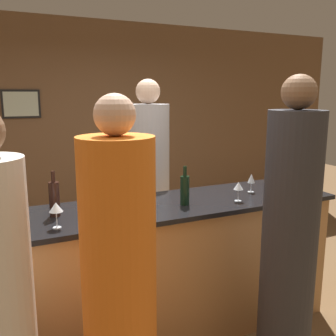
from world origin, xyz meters
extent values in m
plane|color=brown|center=(0.00, 0.00, 0.00)|extent=(14.00, 14.00, 0.00)
cube|color=brown|center=(0.00, 2.44, 1.40)|extent=(8.00, 0.06, 2.80)
cube|color=black|center=(-0.81, 2.40, 1.75)|extent=(0.44, 0.02, 0.34)
cube|color=#B7C6B2|center=(-0.81, 2.39, 1.75)|extent=(0.39, 0.00, 0.29)
cube|color=#B27F4C|center=(0.00, 0.00, 0.51)|extent=(2.69, 0.65, 1.02)
cube|color=black|center=(0.00, 0.00, 1.04)|extent=(2.75, 0.71, 0.04)
cylinder|color=#B2B2B7|center=(0.19, 0.79, 0.89)|extent=(0.39, 0.39, 1.77)
sphere|color=beige|center=(0.19, 0.79, 1.89)|extent=(0.23, 0.23, 0.23)
cylinder|color=orange|center=(-0.60, -0.78, 0.83)|extent=(0.38, 0.38, 1.67)
sphere|color=tan|center=(-0.60, -0.78, 1.77)|extent=(0.20, 0.20, 0.20)
cylinder|color=#2D2D33|center=(0.55, -0.73, 0.88)|extent=(0.35, 0.35, 1.77)
sphere|color=brown|center=(0.55, -0.73, 1.88)|extent=(0.21, 0.21, 0.21)
cylinder|color=black|center=(-1.08, -0.24, 1.16)|extent=(0.07, 0.07, 0.22)
cylinder|color=black|center=(-1.08, -0.24, 1.31)|extent=(0.03, 0.03, 0.08)
cylinder|color=black|center=(-0.78, 0.05, 1.17)|extent=(0.07, 0.07, 0.23)
cylinder|color=black|center=(-0.78, 0.05, 1.33)|extent=(0.03, 0.03, 0.08)
cylinder|color=black|center=(0.13, -0.08, 1.16)|extent=(0.07, 0.07, 0.21)
cylinder|color=black|center=(0.13, -0.08, 1.31)|extent=(0.03, 0.03, 0.08)
cylinder|color=silver|center=(-0.24, 0.08, 1.16)|extent=(0.19, 0.19, 0.21)
cylinder|color=silver|center=(-0.81, -0.20, 1.06)|extent=(0.05, 0.05, 0.00)
cylinder|color=silver|center=(-0.81, -0.20, 1.11)|extent=(0.01, 0.01, 0.10)
cone|color=silver|center=(-0.81, -0.20, 1.19)|extent=(0.08, 0.08, 0.06)
cylinder|color=silver|center=(0.80, 0.01, 1.06)|extent=(0.05, 0.05, 0.00)
cylinder|color=silver|center=(0.80, 0.01, 1.10)|extent=(0.01, 0.01, 0.08)
cone|color=silver|center=(0.80, 0.01, 1.18)|extent=(0.06, 0.06, 0.08)
cylinder|color=silver|center=(0.54, -0.17, 1.06)|extent=(0.05, 0.05, 0.00)
cylinder|color=silver|center=(0.54, -0.17, 1.11)|extent=(0.01, 0.01, 0.09)
cone|color=silver|center=(0.54, -0.17, 1.18)|extent=(0.08, 0.08, 0.06)
cylinder|color=silver|center=(1.05, -0.06, 1.06)|extent=(0.05, 0.05, 0.00)
cylinder|color=silver|center=(1.05, -0.06, 1.10)|extent=(0.01, 0.01, 0.09)
cone|color=silver|center=(1.05, -0.06, 1.18)|extent=(0.08, 0.08, 0.06)
cylinder|color=silver|center=(0.96, -0.29, 1.06)|extent=(0.05, 0.05, 0.00)
cylinder|color=silver|center=(0.96, -0.29, 1.11)|extent=(0.01, 0.01, 0.10)
cone|color=silver|center=(0.96, -0.29, 1.19)|extent=(0.07, 0.07, 0.06)
cylinder|color=silver|center=(1.20, -0.19, 1.06)|extent=(0.05, 0.05, 0.00)
cylinder|color=silver|center=(1.20, -0.19, 1.11)|extent=(0.01, 0.01, 0.10)
cone|color=silver|center=(1.20, -0.19, 1.19)|extent=(0.08, 0.08, 0.07)
cylinder|color=silver|center=(-0.46, -0.14, 1.06)|extent=(0.05, 0.05, 0.00)
cylinder|color=silver|center=(-0.46, -0.14, 1.10)|extent=(0.01, 0.01, 0.08)
cone|color=silver|center=(-0.46, -0.14, 1.18)|extent=(0.07, 0.07, 0.06)
camera|label=1|loc=(-1.10, -2.46, 1.86)|focal=40.00mm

